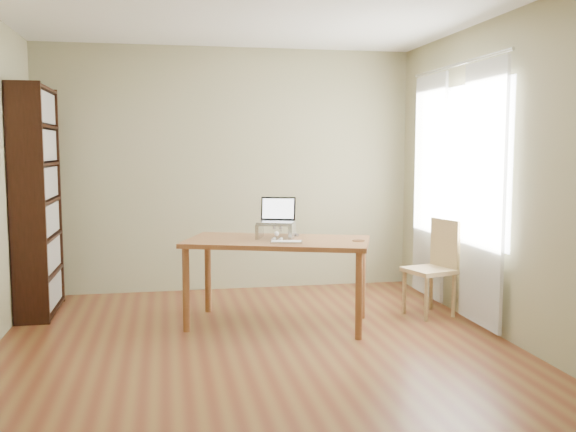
# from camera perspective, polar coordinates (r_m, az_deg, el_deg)

# --- Properties ---
(room) EXTENTS (4.04, 4.54, 2.64)m
(room) POSITION_cam_1_polar(r_m,az_deg,el_deg) (4.73, -2.29, 3.22)
(room) COLOR #5D2B18
(room) RESTS_ON ground
(bookshelf) EXTENTS (0.30, 0.90, 2.10)m
(bookshelf) POSITION_cam_1_polar(r_m,az_deg,el_deg) (6.34, -21.38, 1.25)
(bookshelf) COLOR black
(bookshelf) RESTS_ON ground
(curtains) EXTENTS (0.03, 1.90, 2.25)m
(curtains) POSITION_cam_1_polar(r_m,az_deg,el_deg) (6.06, 14.52, 2.42)
(curtains) COLOR silver
(curtains) RESTS_ON ground
(desk) EXTENTS (1.73, 1.26, 0.75)m
(desk) POSITION_cam_1_polar(r_m,az_deg,el_deg) (5.54, -0.94, -2.97)
(desk) COLOR brown
(desk) RESTS_ON ground
(laptop_stand) EXTENTS (0.32, 0.25, 0.13)m
(laptop_stand) POSITION_cam_1_polar(r_m,az_deg,el_deg) (5.60, -1.09, -1.15)
(laptop_stand) COLOR silver
(laptop_stand) RESTS_ON desk
(laptop) EXTENTS (0.36, 0.35, 0.22)m
(laptop) POSITION_cam_1_polar(r_m,az_deg,el_deg) (5.64, -1.18, -0.02)
(laptop) COLOR silver
(laptop) RESTS_ON laptop_stand
(keyboard) EXTENTS (0.29, 0.17, 0.02)m
(keyboard) POSITION_cam_1_polar(r_m,az_deg,el_deg) (5.32, -0.15, -2.32)
(keyboard) COLOR silver
(keyboard) RESTS_ON desk
(coaster) EXTENTS (0.11, 0.11, 0.01)m
(coaster) POSITION_cam_1_polar(r_m,az_deg,el_deg) (5.47, 6.28, -2.19)
(coaster) COLOR brown
(coaster) RESTS_ON desk
(cat) EXTENTS (0.23, 0.47, 0.14)m
(cat) POSITION_cam_1_polar(r_m,az_deg,el_deg) (5.64, -0.78, -1.34)
(cat) COLOR #4D453C
(cat) RESTS_ON desk
(chair) EXTENTS (0.48, 0.48, 0.88)m
(chair) POSITION_cam_1_polar(r_m,az_deg,el_deg) (6.06, 13.05, -4.20)
(chair) COLOR tan
(chair) RESTS_ON ground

